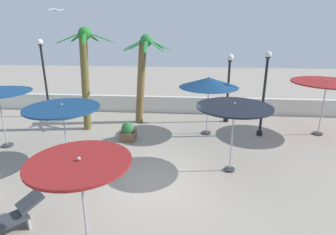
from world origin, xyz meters
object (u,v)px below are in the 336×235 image
(patio_umbrella_0, at_px, (234,109))
(lamp_post_1, at_px, (44,74))
(patio_umbrella_2, at_px, (209,83))
(seagull_0, at_px, (55,10))
(palm_tree_1, at_px, (143,69))
(lounge_chair_1, at_px, (6,219))
(patio_umbrella_1, at_px, (327,84))
(patio_umbrella_3, at_px, (62,110))
(planter, at_px, (128,132))
(palm_tree_0, at_px, (85,69))
(patio_umbrella_5, at_px, (80,171))
(lamp_post_0, at_px, (229,81))
(lamp_post_2, at_px, (264,93))

(patio_umbrella_0, distance_m, lamp_post_1, 11.27)
(patio_umbrella_2, relative_size, seagull_0, 2.27)
(patio_umbrella_0, bearing_deg, palm_tree_1, 128.33)
(lounge_chair_1, distance_m, seagull_0, 9.98)
(patio_umbrella_1, relative_size, patio_umbrella_3, 1.18)
(planter, bearing_deg, patio_umbrella_3, -123.76)
(palm_tree_0, height_order, palm_tree_1, palm_tree_0)
(seagull_0, bearing_deg, palm_tree_1, 9.25)
(patio_umbrella_0, relative_size, patio_umbrella_2, 0.92)
(patio_umbrella_5, bearing_deg, lamp_post_1, 120.93)
(palm_tree_0, height_order, lamp_post_1, palm_tree_0)
(patio_umbrella_5, relative_size, planter, 3.08)
(patio_umbrella_5, xyz_separation_m, lamp_post_0, (4.13, 10.05, -0.05))
(lamp_post_0, bearing_deg, patio_umbrella_0, -95.04)
(patio_umbrella_0, height_order, lamp_post_0, lamp_post_0)
(patio_umbrella_0, bearing_deg, lounge_chair_1, -148.19)
(lamp_post_2, distance_m, lounge_chair_1, 10.96)
(patio_umbrella_1, bearing_deg, lamp_post_2, -173.11)
(seagull_0, relative_size, planter, 1.47)
(patio_umbrella_3, height_order, planter, patio_umbrella_3)
(patio_umbrella_5, xyz_separation_m, planter, (-0.71, 7.02, -1.92))
(palm_tree_1, relative_size, lounge_chair_1, 2.67)
(palm_tree_0, distance_m, seagull_0, 3.12)
(patio_umbrella_5, relative_size, lamp_post_1, 0.60)
(palm_tree_1, xyz_separation_m, lamp_post_1, (-5.72, 0.61, -0.46))
(patio_umbrella_1, height_order, palm_tree_1, palm_tree_1)
(patio_umbrella_3, bearing_deg, palm_tree_1, 68.12)
(patio_umbrella_5, relative_size, lamp_post_2, 0.65)
(palm_tree_1, bearing_deg, patio_umbrella_1, -7.12)
(lamp_post_0, bearing_deg, patio_umbrella_2, -121.08)
(patio_umbrella_0, distance_m, lamp_post_2, 4.10)
(patio_umbrella_3, distance_m, planter, 3.58)
(patio_umbrella_0, distance_m, patio_umbrella_2, 3.70)
(patio_umbrella_1, bearing_deg, patio_umbrella_0, -140.11)
(patio_umbrella_3, distance_m, lamp_post_2, 8.77)
(patio_umbrella_0, relative_size, patio_umbrella_3, 0.97)
(patio_umbrella_3, xyz_separation_m, lamp_post_1, (-3.66, 5.73, 0.30))
(palm_tree_0, relative_size, palm_tree_1, 1.07)
(palm_tree_1, height_order, planter, palm_tree_1)
(patio_umbrella_5, distance_m, palm_tree_1, 9.59)
(patio_umbrella_2, bearing_deg, patio_umbrella_0, -79.56)
(patio_umbrella_0, bearing_deg, palm_tree_0, 150.04)
(patio_umbrella_5, bearing_deg, planter, 95.74)
(patio_umbrella_0, bearing_deg, patio_umbrella_5, -129.02)
(patio_umbrella_1, distance_m, patio_umbrella_5, 11.93)
(patio_umbrella_1, xyz_separation_m, lamp_post_2, (-2.87, -0.35, -0.38))
(lounge_chair_1, bearing_deg, palm_tree_1, 77.04)
(palm_tree_1, bearing_deg, patio_umbrella_0, -51.67)
(patio_umbrella_2, bearing_deg, planter, -163.24)
(patio_umbrella_1, relative_size, patio_umbrella_5, 1.20)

